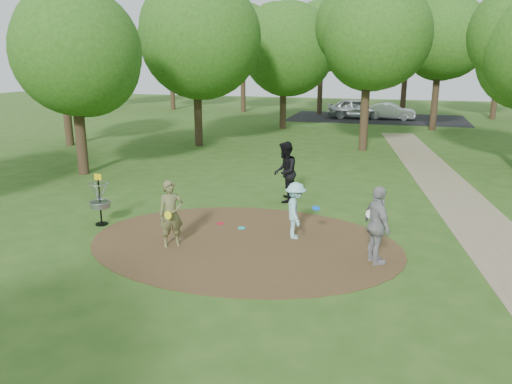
# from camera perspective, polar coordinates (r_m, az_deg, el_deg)

# --- Properties ---
(ground) EXTENTS (100.00, 100.00, 0.00)m
(ground) POSITION_cam_1_polar(r_m,az_deg,el_deg) (13.38, -1.42, -5.85)
(ground) COLOR #2D5119
(ground) RESTS_ON ground
(dirt_clearing) EXTENTS (8.40, 8.40, 0.02)m
(dirt_clearing) POSITION_cam_1_polar(r_m,az_deg,el_deg) (13.37, -1.42, -5.81)
(dirt_clearing) COLOR #47301C
(dirt_clearing) RESTS_ON ground
(footpath) EXTENTS (7.55, 39.89, 0.01)m
(footpath) POSITION_cam_1_polar(r_m,az_deg,el_deg) (14.97, 25.71, -5.06)
(footpath) COLOR #8C7A5B
(footpath) RESTS_ON ground
(parking_lot) EXTENTS (14.00, 8.00, 0.01)m
(parking_lot) POSITION_cam_1_polar(r_m,az_deg,el_deg) (42.23, 13.59, 8.19)
(parking_lot) COLOR black
(parking_lot) RESTS_ON ground
(player_observer_with_disc) EXTENTS (0.77, 0.72, 1.76)m
(player_observer_with_disc) POSITION_cam_1_polar(r_m,az_deg,el_deg) (13.06, -9.69, -2.50)
(player_observer_with_disc) COLOR #65663B
(player_observer_with_disc) RESTS_ON ground
(player_throwing_with_disc) EXTENTS (1.14, 1.13, 1.56)m
(player_throwing_with_disc) POSITION_cam_1_polar(r_m,az_deg,el_deg) (13.54, 4.54, -2.13)
(player_throwing_with_disc) COLOR #9AE0E6
(player_throwing_with_disc) RESTS_ON ground
(player_walking_with_disc) EXTENTS (0.87, 1.07, 2.07)m
(player_walking_with_disc) POSITION_cam_1_polar(r_m,az_deg,el_deg) (16.95, 3.32, 2.30)
(player_walking_with_disc) COLOR black
(player_walking_with_disc) RESTS_ON ground
(player_waiting_with_disc) EXTENTS (0.96, 1.20, 1.91)m
(player_waiting_with_disc) POSITION_cam_1_polar(r_m,az_deg,el_deg) (12.11, 13.68, -3.76)
(player_waiting_with_disc) COLOR #949597
(player_waiting_with_disc) RESTS_ON ground
(disc_ground_cyan) EXTENTS (0.22, 0.22, 0.02)m
(disc_ground_cyan) POSITION_cam_1_polar(r_m,az_deg,el_deg) (14.44, -1.66, -4.13)
(disc_ground_cyan) COLOR #18C6C2
(disc_ground_cyan) RESTS_ON dirt_clearing
(disc_ground_red) EXTENTS (0.22, 0.22, 0.02)m
(disc_ground_red) POSITION_cam_1_polar(r_m,az_deg,el_deg) (14.86, -4.10, -3.59)
(disc_ground_red) COLOR red
(disc_ground_red) RESTS_ON dirt_clearing
(car_left) EXTENTS (4.89, 2.46, 1.60)m
(car_left) POSITION_cam_1_polar(r_m,az_deg,el_deg) (41.79, 11.41, 9.34)
(car_left) COLOR #B4B9BC
(car_left) RESTS_ON ground
(car_right) EXTENTS (3.97, 1.59, 1.28)m
(car_right) POSITION_cam_1_polar(r_m,az_deg,el_deg) (41.56, 15.09, 8.88)
(car_right) COLOR #A3A8AB
(car_right) RESTS_ON ground
(disc_golf_basket) EXTENTS (0.63, 0.63, 1.54)m
(disc_golf_basket) POSITION_cam_1_polar(r_m,az_deg,el_deg) (15.25, -17.46, -0.46)
(disc_golf_basket) COLOR black
(disc_golf_basket) RESTS_ON ground
(tree_ring) EXTENTS (37.33, 44.97, 8.76)m
(tree_ring) POSITION_cam_1_polar(r_m,az_deg,el_deg) (21.95, 12.07, 15.89)
(tree_ring) COLOR #332316
(tree_ring) RESTS_ON ground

